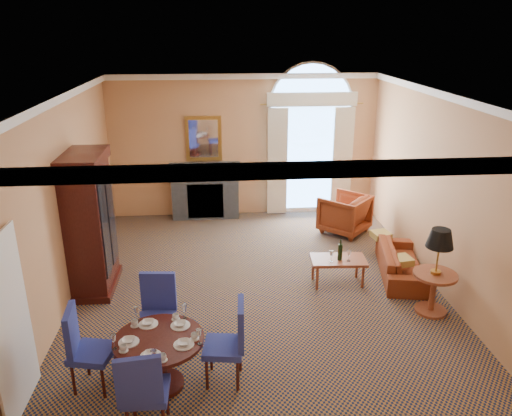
{
  "coord_description": "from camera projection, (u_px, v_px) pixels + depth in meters",
  "views": [
    {
      "loc": [
        -0.66,
        -7.29,
        4.16
      ],
      "look_at": [
        0.0,
        0.5,
        1.3
      ],
      "focal_mm": 35.0,
      "sensor_mm": 36.0,
      "label": 1
    }
  ],
  "objects": [
    {
      "name": "ground",
      "position": [
        259.0,
        291.0,
        8.3
      ],
      "size": [
        7.5,
        7.5,
        0.0
      ],
      "primitive_type": "plane",
      "color": "#131F3E",
      "rests_on": "ground"
    },
    {
      "name": "room_envelope",
      "position": [
        254.0,
        134.0,
        8.06
      ],
      "size": [
        6.04,
        7.52,
        3.45
      ],
      "color": "tan",
      "rests_on": "ground"
    },
    {
      "name": "armoire",
      "position": [
        89.0,
        225.0,
        8.08
      ],
      "size": [
        0.67,
        1.18,
        2.32
      ],
      "color": "black",
      "rests_on": "ground"
    },
    {
      "name": "dining_table",
      "position": [
        160.0,
        350.0,
        5.96
      ],
      "size": [
        1.08,
        1.08,
        0.88
      ],
      "color": "black",
      "rests_on": "ground"
    },
    {
      "name": "dining_chair_north",
      "position": [
        159.0,
        307.0,
        6.69
      ],
      "size": [
        0.58,
        0.58,
        1.07
      ],
      "rotation": [
        0.0,
        0.0,
        3.4
      ],
      "color": "navy",
      "rests_on": "ground"
    },
    {
      "name": "dining_chair_south",
      "position": [
        143.0,
        388.0,
        5.19
      ],
      "size": [
        0.51,
        0.52,
        1.07
      ],
      "rotation": [
        0.0,
        0.0,
        -0.01
      ],
      "color": "navy",
      "rests_on": "ground"
    },
    {
      "name": "dining_chair_east",
      "position": [
        232.0,
        337.0,
        6.04
      ],
      "size": [
        0.54,
        0.54,
        1.07
      ],
      "rotation": [
        0.0,
        0.0,
        1.43
      ],
      "color": "navy",
      "rests_on": "ground"
    },
    {
      "name": "dining_chair_west",
      "position": [
        83.0,
        344.0,
        5.92
      ],
      "size": [
        0.57,
        0.57,
        1.07
      ],
      "rotation": [
        0.0,
        0.0,
        -1.79
      ],
      "color": "navy",
      "rests_on": "ground"
    },
    {
      "name": "sofa",
      "position": [
        401.0,
        262.0,
        8.76
      ],
      "size": [
        1.0,
        1.83,
        0.5
      ],
      "primitive_type": "imported",
      "rotation": [
        0.0,
        0.0,
        1.37
      ],
      "color": "maroon",
      "rests_on": "ground"
    },
    {
      "name": "armchair",
      "position": [
        344.0,
        214.0,
        10.57
      ],
      "size": [
        1.27,
        1.26,
        0.83
      ],
      "primitive_type": "imported",
      "rotation": [
        0.0,
        0.0,
        3.96
      ],
      "color": "maroon",
      "rests_on": "ground"
    },
    {
      "name": "coffee_table",
      "position": [
        338.0,
        260.0,
        8.41
      ],
      "size": [
        0.95,
        0.56,
        0.83
      ],
      "rotation": [
        0.0,
        0.0,
        -0.06
      ],
      "color": "brown",
      "rests_on": "ground"
    },
    {
      "name": "side_table",
      "position": [
        437.0,
        261.0,
        7.43
      ],
      "size": [
        0.66,
        0.66,
        1.35
      ],
      "color": "brown",
      "rests_on": "ground"
    }
  ]
}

